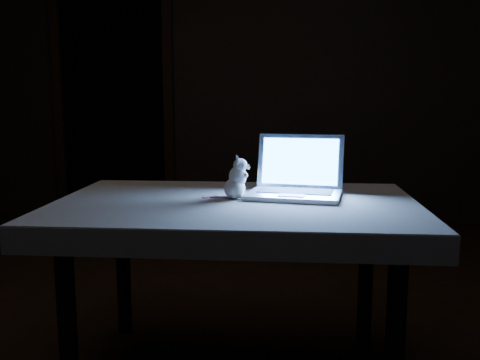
# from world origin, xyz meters

# --- Properties ---
(floor) EXTENTS (5.00, 5.00, 0.00)m
(floor) POSITION_xyz_m (0.00, 0.00, 0.00)
(floor) COLOR black
(floor) RESTS_ON ground
(back_wall) EXTENTS (4.50, 0.04, 2.60)m
(back_wall) POSITION_xyz_m (0.00, 2.50, 1.30)
(back_wall) COLOR black
(back_wall) RESTS_ON ground
(doorway) EXTENTS (1.06, 0.36, 2.13)m
(doorway) POSITION_xyz_m (-1.10, 2.50, 1.06)
(doorway) COLOR black
(doorway) RESTS_ON back_wall
(table) EXTENTS (1.25, 0.82, 0.66)m
(table) POSITION_xyz_m (0.27, -0.11, 0.33)
(table) COLOR black
(table) RESTS_ON floor
(tablecloth) EXTENTS (1.47, 1.12, 0.09)m
(tablecloth) POSITION_xyz_m (0.30, -0.07, 0.63)
(tablecloth) COLOR #BAAD9A
(tablecloth) RESTS_ON table
(laptop) EXTENTS (0.38, 0.35, 0.23)m
(laptop) POSITION_xyz_m (0.48, -0.02, 0.78)
(laptop) COLOR silver
(laptop) RESTS_ON tablecloth
(plush_mouse) EXTENTS (0.13, 0.13, 0.16)m
(plush_mouse) POSITION_xyz_m (0.26, -0.07, 0.75)
(plush_mouse) COLOR white
(plush_mouse) RESTS_ON tablecloth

